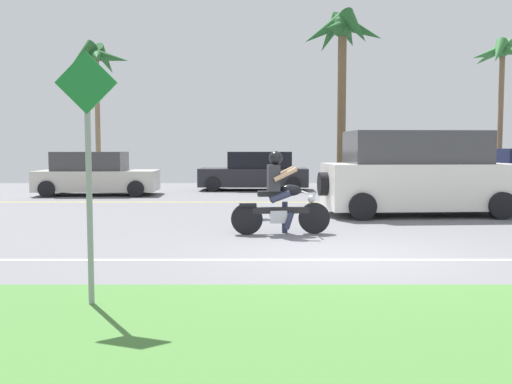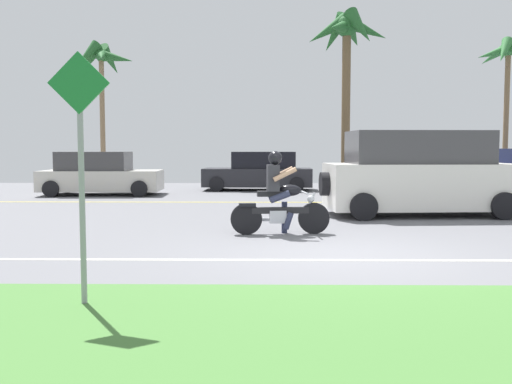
# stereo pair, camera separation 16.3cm
# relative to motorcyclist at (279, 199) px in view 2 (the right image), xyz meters

# --- Properties ---
(ground) EXTENTS (56.00, 30.00, 0.04)m
(ground) POSITION_rel_motorcyclist_xyz_m (0.92, 0.91, -0.70)
(ground) COLOR slate
(grass_median) EXTENTS (56.00, 3.80, 0.06)m
(grass_median) POSITION_rel_motorcyclist_xyz_m (0.92, -6.19, -0.65)
(grass_median) COLOR #477A38
(grass_median) RESTS_ON ground
(lane_line_near) EXTENTS (50.40, 0.12, 0.01)m
(lane_line_near) POSITION_rel_motorcyclist_xyz_m (0.92, -2.54, -0.67)
(lane_line_near) COLOR silver
(lane_line_near) RESTS_ON ground
(lane_line_far) EXTENTS (50.40, 0.12, 0.01)m
(lane_line_far) POSITION_rel_motorcyclist_xyz_m (0.92, 6.42, -0.67)
(lane_line_far) COLOR yellow
(lane_line_far) RESTS_ON ground
(motorcyclist) EXTENTS (1.91, 0.62, 1.60)m
(motorcyclist) POSITION_rel_motorcyclist_xyz_m (0.00, 0.00, 0.00)
(motorcyclist) COLOR black
(motorcyclist) RESTS_ON ground
(suv_nearby) EXTENTS (4.83, 2.35, 2.07)m
(suv_nearby) POSITION_rel_motorcyclist_xyz_m (3.52, 3.14, 0.32)
(suv_nearby) COLOR white
(suv_nearby) RESTS_ON ground
(parked_car_0) EXTENTS (4.19, 2.10, 1.53)m
(parked_car_0) POSITION_rel_motorcyclist_xyz_m (-6.11, 9.12, 0.04)
(parked_car_0) COLOR beige
(parked_car_0) RESTS_ON ground
(parked_car_1) EXTENTS (4.28, 2.00, 1.51)m
(parked_car_1) POSITION_rel_motorcyclist_xyz_m (-0.48, 11.49, 0.03)
(parked_car_1) COLOR #232328
(parked_car_1) RESTS_ON ground
(parked_car_2) EXTENTS (4.07, 1.90, 1.42)m
(parked_car_2) POSITION_rel_motorcyclist_xyz_m (4.40, 8.96, -0.01)
(parked_car_2) COLOR #232328
(parked_car_2) RESTS_ON ground
(palm_tree_0) EXTENTS (2.78, 2.88, 6.15)m
(palm_tree_0) POSITION_rel_motorcyclist_xyz_m (-7.18, 13.32, 4.50)
(palm_tree_0) COLOR #846B4C
(palm_tree_0) RESTS_ON ground
(palm_tree_1) EXTENTS (2.58, 2.58, 6.18)m
(palm_tree_1) POSITION_rel_motorcyclist_xyz_m (9.69, 12.96, 4.57)
(palm_tree_1) COLOR brown
(palm_tree_1) RESTS_ON ground
(palm_tree_2) EXTENTS (3.41, 3.27, 7.23)m
(palm_tree_2) POSITION_rel_motorcyclist_xyz_m (3.04, 12.55, 5.29)
(palm_tree_2) COLOR brown
(palm_tree_2) RESTS_ON ground
(street_sign) EXTENTS (0.62, 0.06, 2.61)m
(street_sign) POSITION_rel_motorcyclist_xyz_m (-2.15, -5.11, 0.91)
(street_sign) COLOR gray
(street_sign) RESTS_ON ground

